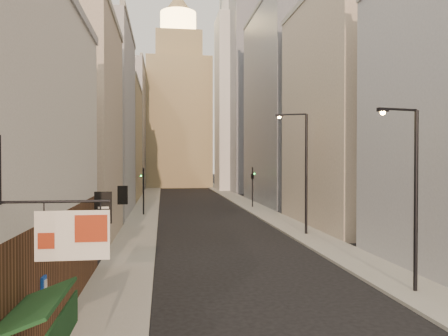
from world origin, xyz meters
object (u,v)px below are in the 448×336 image
at_px(clock_tower, 178,108).
at_px(traffic_light_left, 143,183).
at_px(traffic_light_right, 252,177).
at_px(streetlamp_mid, 303,166).
at_px(streetlamp_near, 412,189).
at_px(white_tower, 237,96).

distance_m(clock_tower, traffic_light_left, 54.74).
bearing_deg(traffic_light_right, streetlamp_mid, 91.26).
height_order(clock_tower, streetlamp_near, clock_tower).
distance_m(clock_tower, streetlamp_near, 82.82).
bearing_deg(traffic_light_right, clock_tower, -79.61).
height_order(white_tower, traffic_light_left, white_tower).
xyz_separation_m(clock_tower, streetlamp_mid, (7.22, -66.42, -12.24)).
height_order(white_tower, traffic_light_right, white_tower).
height_order(streetlamp_near, streetlamp_mid, streetlamp_mid).
height_order(clock_tower, traffic_light_right, clock_tower).
xyz_separation_m(traffic_light_left, traffic_light_right, (12.85, 5.76, 0.41)).
bearing_deg(clock_tower, traffic_light_left, -96.02).
distance_m(white_tower, streetlamp_mid, 54.19).
bearing_deg(traffic_light_right, streetlamp_near, 91.21).
height_order(white_tower, streetlamp_near, white_tower).
height_order(clock_tower, streetlamp_mid, clock_tower).
height_order(clock_tower, white_tower, clock_tower).
relative_size(streetlamp_mid, traffic_light_right, 1.89).
xyz_separation_m(streetlamp_mid, traffic_light_left, (-12.77, 13.84, -1.95)).
xyz_separation_m(white_tower, streetlamp_mid, (-3.78, -52.42, -13.21)).
distance_m(white_tower, streetlamp_near, 69.02).
bearing_deg(traffic_light_left, clock_tower, -118.19).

